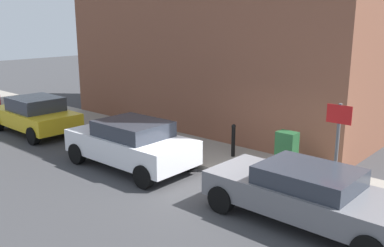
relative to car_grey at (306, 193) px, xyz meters
name	(u,v)px	position (x,y,z in m)	size (l,w,h in m)	color
ground	(216,190)	(0.15, 2.57, -0.69)	(80.00, 80.00, 0.00)	#38383A
sidewalk	(127,133)	(2.19, 8.57, -0.61)	(2.33, 30.00, 0.15)	gray
corner_building	(232,5)	(6.67, 6.97, 4.22)	(6.73, 12.79, 9.80)	brown
car_grey	(306,193)	(0.00, 0.00, 0.00)	(1.90, 4.45, 1.27)	slate
car_white	(131,143)	(-0.17, 5.57, 0.08)	(1.98, 4.12, 1.45)	silver
car_yellow	(35,115)	(-0.03, 11.40, 0.06)	(2.00, 4.00, 1.44)	gold
utility_cabinet	(286,153)	(2.24, 1.74, 0.00)	(0.46, 0.61, 1.15)	#1E4C28
bollard_near_cabinet	(233,139)	(2.34, 3.64, 0.02)	(0.14, 0.14, 1.04)	black
bollard_far_kerb	(170,136)	(1.27, 5.36, 0.02)	(0.14, 0.14, 1.04)	black
street_sign	(338,137)	(1.41, -0.01, 0.98)	(0.08, 0.60, 2.30)	#59595B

